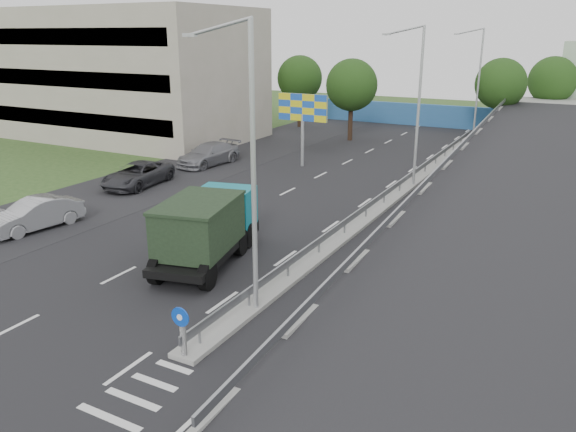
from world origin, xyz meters
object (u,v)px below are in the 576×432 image
Objects in this scene: sign_bollard at (182,331)px; dump_truck at (207,225)px; lamp_post_far at (477,78)px; parked_car_d at (208,154)px; parked_car_c at (138,175)px; lamp_post_mid at (416,99)px; parked_car_b at (35,214)px; billboard at (303,112)px; lamp_post_near at (248,156)px.

dump_truck is (-4.08, 6.94, 0.67)m from sign_bollard.
lamp_post_far reaches higher than parked_car_d.
parked_car_c is (-11.95, 8.44, -0.92)m from dump_truck.
lamp_post_mid is at bearing -90.00° from lamp_post_far.
parked_car_b is at bearing 156.92° from sign_bollard.
lamp_post_far is 1.79× the size of parked_car_c.
sign_bollard reaches higher than parked_car_c.
lamp_post_mid is 23.49m from parked_car_b.
sign_bollard is 22.22m from parked_car_c.
parked_car_b is at bearing 170.65° from dump_truck.
dump_truck is 1.50× the size of parked_car_b.
sign_bollard is 0.30× the size of billboard.
lamp_post_mid is 2.05× the size of parked_car_b.
lamp_post_mid is 1.79× the size of parked_car_c.
lamp_post_far reaches higher than dump_truck.
billboard reaches higher than dump_truck.
lamp_post_mid is 1.00× the size of lamp_post_far.
sign_bollard is 15.89m from parked_car_b.
lamp_post_mid is 17.88m from dump_truck.
dump_truck reaches higher than parked_car_d.
lamp_post_near is 1.36× the size of dump_truck.
parked_car_c is 0.98× the size of parked_car_d.
dump_truck is 1.31× the size of parked_car_c.
parked_car_b is at bearing -129.93° from lamp_post_mid.
dump_truck is at bearing 12.34° from parked_car_b.
lamp_post_far is at bearing 63.16° from billboard.
sign_bollard is at bearing -50.10° from parked_car_d.
parked_car_b is at bearing -80.99° from parked_car_d.
billboard is 8.02m from parked_car_d.
sign_bollard is 27.53m from billboard.
billboard is at bearing 167.62° from lamp_post_mid.
lamp_post_mid is 9.47m from billboard.
lamp_post_near reaches higher than parked_car_c.
billboard reaches higher than parked_car_d.
parked_car_d is (-6.64, -3.00, -3.35)m from billboard.
lamp_post_mid is 1.36× the size of dump_truck.
dump_truck is at bearing 120.48° from sign_bollard.
sign_bollard is 0.17× the size of lamp_post_mid.
lamp_post_far is at bearing 58.60° from parked_car_d.
dump_truck is at bearing -48.49° from parked_car_d.
lamp_post_far is at bearing 89.86° from sign_bollard.
dump_truck is 14.66m from parked_car_c.
lamp_post_near is 1.79× the size of parked_car_c.
parked_car_d is (-15.75, 19.00, -4.97)m from lamp_post_near.
lamp_post_near is 15.74m from parked_car_b.
lamp_post_far is 33.09m from parked_car_c.
lamp_post_far is at bearing 90.00° from lamp_post_mid.
dump_truck is 1.28× the size of parked_car_d.
parked_car_d is at bearing 112.84° from dump_truck.
sign_bollard is 24.30m from lamp_post_mid.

